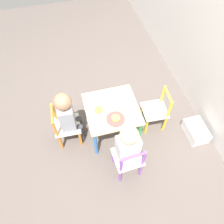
% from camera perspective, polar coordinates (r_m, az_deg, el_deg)
% --- Properties ---
extents(ground_plane, '(6.00, 6.00, 0.00)m').
position_cam_1_polar(ground_plane, '(2.55, 0.00, -4.75)').
color(ground_plane, '#5B514C').
extents(kids_table, '(0.53, 0.53, 0.43)m').
position_cam_1_polar(kids_table, '(2.25, 0.00, -0.07)').
color(kids_table, beige).
rests_on(kids_table, ground_plane).
extents(chair_orange, '(0.27, 0.27, 0.52)m').
position_cam_1_polar(chair_orange, '(2.33, -12.07, -3.65)').
color(chair_orange, silver).
rests_on(chair_orange, ground_plane).
extents(chair_purple, '(0.27, 0.27, 0.52)m').
position_cam_1_polar(chair_purple, '(2.12, 4.27, -12.32)').
color(chair_purple, silver).
rests_on(chair_purple, ground_plane).
extents(chair_yellow, '(0.28, 0.28, 0.52)m').
position_cam_1_polar(chair_yellow, '(2.44, 11.53, 0.34)').
color(chair_yellow, silver).
rests_on(chair_yellow, ground_plane).
extents(child_front, '(0.21, 0.22, 0.74)m').
position_cam_1_polar(child_front, '(2.17, -11.37, -0.72)').
color(child_front, '#38383D').
rests_on(child_front, ground_plane).
extents(child_right, '(0.22, 0.21, 0.73)m').
position_cam_1_polar(child_right, '(1.97, 3.98, -8.66)').
color(child_right, '#38383D').
rests_on(child_right, ground_plane).
extents(plate_front, '(0.20, 0.20, 0.03)m').
position_cam_1_polar(plate_front, '(2.17, -3.49, 0.37)').
color(plate_front, white).
rests_on(plate_front, kids_table).
extents(plate_right, '(0.18, 0.18, 0.03)m').
position_cam_1_polar(plate_right, '(2.11, 0.95, -1.78)').
color(plate_right, '#E54C47').
rests_on(plate_right, kids_table).
extents(storage_bin, '(0.30, 0.20, 0.13)m').
position_cam_1_polar(storage_bin, '(2.64, 21.03, -4.65)').
color(storage_bin, silver).
rests_on(storage_bin, ground_plane).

